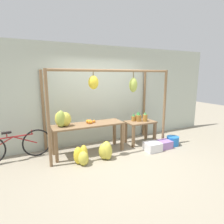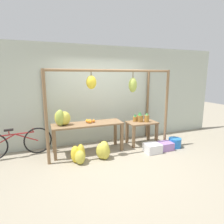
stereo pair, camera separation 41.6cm
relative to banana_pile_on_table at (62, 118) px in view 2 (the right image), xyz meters
The scene contains 14 objects.
ground_plane 1.77m from the banana_pile_on_table, 37.31° to the right, with size 20.00×20.00×0.00m, color gray.
shop_wall_back 1.43m from the banana_pile_on_table, 28.61° to the left, with size 8.00×0.08×2.80m.
stall_awning 1.29m from the banana_pile_on_table, ahead, with size 3.18×1.11×2.11m.
display_table_main 0.71m from the banana_pile_on_table, ahead, with size 1.80×0.57×0.76m.
display_table_side 2.27m from the banana_pile_on_table, ahead, with size 0.83×0.53×0.66m.
banana_pile_on_table is the anchor object (origin of this frame).
orange_pile 0.71m from the banana_pile_on_table, ahead, with size 0.24×0.19×0.09m.
pineapple_cluster 2.21m from the banana_pile_on_table, ahead, with size 0.41×0.30×0.29m.
banana_pile_ground_left 1.00m from the banana_pile_on_table, 62.75° to the right, with size 0.39×0.48×0.43m.
banana_pile_ground_right 1.29m from the banana_pile_on_table, 33.07° to the right, with size 0.42×0.36×0.43m.
fruit_crate_white 2.43m from the banana_pile_on_table, 17.04° to the right, with size 0.40×0.35×0.23m.
blue_bucket 3.13m from the banana_pile_on_table, 11.01° to the right, with size 0.34×0.34×0.26m.
parked_bicycle 1.26m from the banana_pile_on_table, 166.65° to the left, with size 1.67×0.22×0.72m.
fruit_crate_purple 2.82m from the banana_pile_on_table, 13.68° to the right, with size 0.36×0.32×0.21m.
Camera 2 is at (-1.60, -3.68, 1.97)m, focal length 30.00 mm.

